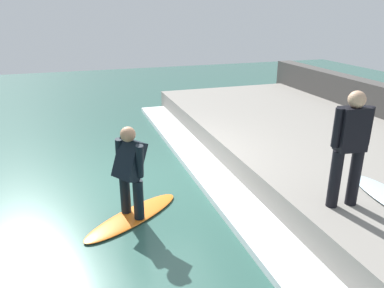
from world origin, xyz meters
The scene contains 6 objects.
ground_plane centered at (0.00, 0.00, 0.00)m, with size 28.00×28.00×0.00m, color #2D564C.
concrete_ledge centered at (3.63, 0.00, 0.27)m, with size 4.40×10.86×0.54m, color gray.
wave_foam_crest centered at (1.07, 0.00, 0.06)m, with size 0.72×10.32×0.12m, color white.
surfboard_riding centered at (-0.63, -1.12, 0.03)m, with size 1.82×1.43×0.06m.
surfer_riding centered at (-0.63, -1.12, 0.86)m, with size 0.58×0.57×1.45m.
surfer_waiting_near centered at (2.07, -2.57, 1.45)m, with size 0.54×0.28×1.61m.
Camera 1 is at (-1.33, -6.31, 3.15)m, focal length 35.00 mm.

